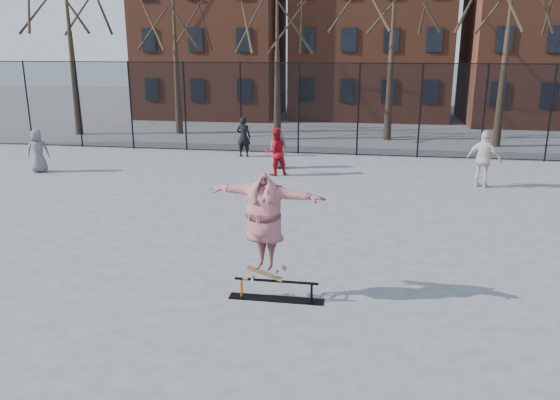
% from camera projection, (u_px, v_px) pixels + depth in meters
% --- Properties ---
extents(ground, '(100.00, 100.00, 0.00)m').
position_uv_depth(ground, '(283.00, 268.00, 11.89)').
color(ground, '#5B5B60').
extents(skate_rail, '(1.83, 0.28, 0.40)m').
position_uv_depth(skate_rail, '(276.00, 292.00, 10.39)').
color(skate_rail, black).
rests_on(skate_rail, ground).
extents(skateboard, '(0.76, 0.18, 0.09)m').
position_uv_depth(skateboard, '(265.00, 277.00, 10.34)').
color(skateboard, olive).
rests_on(skateboard, skate_rail).
extents(skater, '(2.34, 1.00, 1.85)m').
position_uv_depth(skater, '(265.00, 229.00, 10.08)').
color(skater, '#53327D').
rests_on(skater, skateboard).
extents(bystander_grey, '(0.94, 0.80, 1.63)m').
position_uv_depth(bystander_grey, '(38.00, 151.00, 20.70)').
color(bystander_grey, slate).
rests_on(bystander_grey, ground).
extents(bystander_black, '(0.66, 0.47, 1.72)m').
position_uv_depth(bystander_black, '(244.00, 137.00, 23.62)').
color(bystander_black, black).
rests_on(bystander_black, ground).
extents(bystander_red, '(1.07, 1.01, 1.76)m').
position_uv_depth(bystander_red, '(276.00, 152.00, 20.20)').
color(bystander_red, '#AC0F19').
rests_on(bystander_red, ground).
extents(bystander_white, '(1.22, 0.91, 1.93)m').
position_uv_depth(bystander_white, '(484.00, 159.00, 18.44)').
color(bystander_white, silver).
rests_on(bystander_white, ground).
extents(bystander_extra, '(0.92, 0.87, 1.59)m').
position_uv_depth(bystander_extra, '(278.00, 148.00, 21.38)').
color(bystander_extra, slate).
rests_on(bystander_extra, ground).
extents(fence, '(34.03, 0.07, 4.00)m').
position_uv_depth(fence, '(330.00, 108.00, 23.67)').
color(fence, black).
rests_on(fence, ground).
extents(rowhouses, '(29.00, 7.00, 13.00)m').
position_uv_depth(rowhouses, '(359.00, 23.00, 34.80)').
color(rowhouses, brown).
rests_on(rowhouses, ground).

